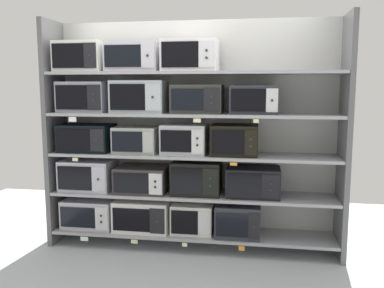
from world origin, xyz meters
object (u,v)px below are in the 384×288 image
object	(u,v)px
microwave_9	(137,140)
microwave_10	(185,139)
microwave_8	(87,138)
microwave_11	(235,140)
microwave_14	(198,99)
microwave_13	(140,97)
microwave_15	(254,100)
microwave_3	(238,219)
microwave_12	(84,97)
microwave_5	(143,179)
microwave_16	(82,57)
microwave_1	(143,214)
microwave_17	(134,57)
microwave_0	(90,213)
microwave_6	(197,177)
microwave_2	(193,218)
microwave_7	(253,182)
microwave_18	(190,56)

from	to	relation	value
microwave_9	microwave_10	distance (m)	0.51
microwave_8	microwave_9	size ratio (longest dim) A/B	1.20
microwave_8	microwave_11	xyz separation A→B (m)	(1.57, -0.00, 0.01)
microwave_14	microwave_13	bearing A→B (deg)	-179.98
microwave_10	microwave_15	distance (m)	0.80
microwave_3	microwave_12	xyz separation A→B (m)	(-1.63, -0.00, 1.24)
microwave_5	microwave_11	world-z (taller)	microwave_11
microwave_9	microwave_16	distance (m)	1.03
microwave_8	microwave_13	xyz separation A→B (m)	(0.59, -0.00, 0.44)
microwave_8	microwave_14	bearing A→B (deg)	0.01
microwave_1	microwave_14	bearing A→B (deg)	-0.00
microwave_3	microwave_17	xyz separation A→B (m)	(-1.08, 0.00, 1.65)
microwave_0	microwave_14	xyz separation A→B (m)	(1.18, -0.00, 1.24)
microwave_15	microwave_0	bearing A→B (deg)	179.99
microwave_6	microwave_13	distance (m)	1.02
microwave_12	microwave_8	bearing A→B (deg)	0.29
microwave_14	microwave_17	bearing A→B (deg)	180.00
microwave_2	microwave_14	distance (m)	1.24
microwave_10	microwave_13	xyz separation A→B (m)	(-0.47, -0.00, 0.43)
microwave_6	microwave_17	world-z (taller)	microwave_17
microwave_9	microwave_6	bearing A→B (deg)	-0.01
microwave_10	microwave_12	bearing A→B (deg)	-179.99
microwave_15	microwave_8	bearing A→B (deg)	180.00
microwave_1	microwave_9	distance (m)	0.80
microwave_0	microwave_13	bearing A→B (deg)	-0.02
microwave_9	microwave_15	distance (m)	1.27
microwave_2	microwave_13	size ratio (longest dim) A/B	0.78
microwave_6	microwave_9	world-z (taller)	microwave_9
microwave_3	microwave_12	world-z (taller)	microwave_12
microwave_16	microwave_7	bearing A→B (deg)	-0.00
microwave_2	microwave_1	bearing A→B (deg)	179.98
microwave_0	microwave_15	world-z (taller)	microwave_15
microwave_2	microwave_14	xyz separation A→B (m)	(0.05, 0.00, 1.24)
microwave_9	microwave_7	bearing A→B (deg)	-0.01
microwave_5	microwave_16	world-z (taller)	microwave_16
microwave_7	microwave_16	world-z (taller)	microwave_16
microwave_2	microwave_15	size ratio (longest dim) A/B	0.91
microwave_12	microwave_13	bearing A→B (deg)	0.00
microwave_16	microwave_5	bearing A→B (deg)	0.00
microwave_12	microwave_17	distance (m)	0.68
microwave_3	microwave_5	xyz separation A→B (m)	(-1.01, -0.00, 0.38)
microwave_2	microwave_11	size ratio (longest dim) A/B	0.92
microwave_13	microwave_18	world-z (taller)	microwave_18
microwave_3	microwave_9	xyz separation A→B (m)	(-1.06, -0.00, 0.80)
microwave_13	microwave_15	distance (m)	1.16
microwave_13	microwave_14	distance (m)	0.60
microwave_7	microwave_1	bearing A→B (deg)	179.98
microwave_14	microwave_6	bearing A→B (deg)	-178.52
microwave_14	microwave_17	world-z (taller)	microwave_17
microwave_18	microwave_15	bearing A→B (deg)	0.00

